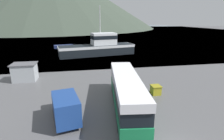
{
  "coord_description": "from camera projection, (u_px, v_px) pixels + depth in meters",
  "views": [
    {
      "loc": [
        -6.21,
        -8.81,
        8.99
      ],
      "look_at": [
        -1.98,
        14.62,
        2.0
      ],
      "focal_mm": 28.0,
      "sensor_mm": 36.0,
      "label": 1
    }
  ],
  "objects": [
    {
      "name": "dock_kiosk",
      "position": [
        25.0,
        72.0,
        26.17
      ],
      "size": [
        3.51,
        2.68,
        2.64
      ],
      "color": "#93999E",
      "rests_on": "ground"
    },
    {
      "name": "delivery_van",
      "position": [
        65.0,
        107.0,
        15.86
      ],
      "size": [
        3.09,
        5.54,
        2.53
      ],
      "rotation": [
        0.0,
        0.0,
        0.2
      ],
      "color": "navy",
      "rests_on": "ground"
    },
    {
      "name": "tour_bus",
      "position": [
        126.0,
        90.0,
        17.93
      ],
      "size": [
        3.93,
        12.2,
        3.44
      ],
      "rotation": [
        0.0,
        0.0,
        -0.12
      ],
      "color": "#146B3D",
      "rests_on": "ground"
    },
    {
      "name": "fishing_boat",
      "position": [
        98.0,
        47.0,
        44.97
      ],
      "size": [
        19.87,
        8.57,
        12.1
      ],
      "rotation": [
        0.0,
        0.0,
        1.76
      ],
      "color": "black",
      "rests_on": "water_surface"
    },
    {
      "name": "storage_bin",
      "position": [
        156.0,
        90.0,
        21.52
      ],
      "size": [
        1.17,
        1.2,
        1.13
      ],
      "color": "olive",
      "rests_on": "ground"
    },
    {
      "name": "small_boat",
      "position": [
        64.0,
        46.0,
        56.06
      ],
      "size": [
        6.21,
        3.37,
        0.95
      ],
      "rotation": [
        0.0,
        0.0,
        4.89
      ],
      "color": "#19234C",
      "rests_on": "water_surface"
    },
    {
      "name": "water_surface",
      "position": [
        87.0,
        30.0,
        145.97
      ],
      "size": [
        240.0,
        240.0,
        0.0
      ],
      "primitive_type": "plane",
      "color": "slate",
      "rests_on": "ground"
    }
  ]
}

